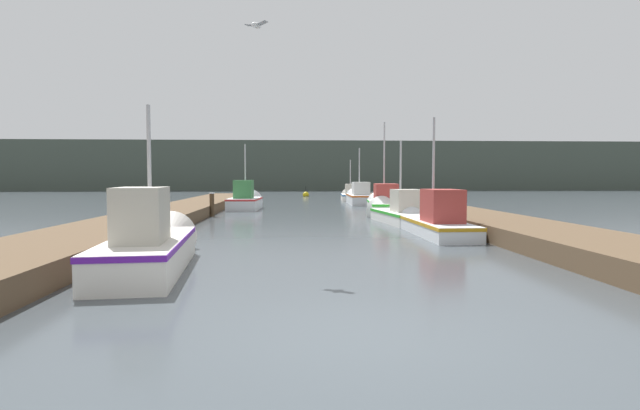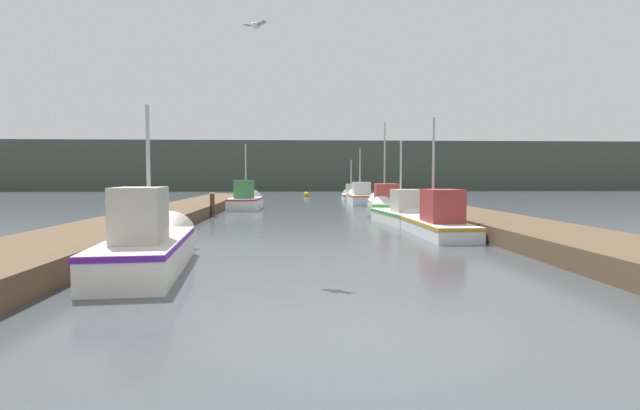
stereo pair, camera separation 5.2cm
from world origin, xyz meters
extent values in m
plane|color=#3D4449|center=(0.00, 0.00, 0.00)|extent=(200.00, 200.00, 0.00)
cube|color=brown|center=(-6.08, 16.00, 0.25)|extent=(2.77, 40.00, 0.50)
cube|color=brown|center=(6.08, 16.00, 0.25)|extent=(2.77, 40.00, 0.50)
cube|color=#424C42|center=(0.00, 68.59, 3.35)|extent=(120.00, 16.00, 6.70)
cube|color=silver|center=(-3.67, 4.28, 0.33)|extent=(1.80, 4.56, 0.66)
cube|color=#5C1C9D|center=(-3.67, 4.28, 0.60)|extent=(1.83, 4.59, 0.10)
cone|color=silver|center=(-3.92, 6.97, 0.33)|extent=(1.40, 1.07, 1.31)
cube|color=#B2AD9E|center=(-3.62, 3.72, 1.17)|extent=(0.98, 1.41, 1.02)
cylinder|color=#B2B2B7|center=(-3.70, 4.61, 1.99)|extent=(0.08, 0.08, 2.66)
cube|color=silver|center=(3.81, 10.06, 0.24)|extent=(1.41, 4.84, 0.47)
cube|color=#BB8417|center=(3.81, 10.06, 0.41)|extent=(1.44, 4.87, 0.10)
cone|color=silver|center=(3.76, 12.96, 0.24)|extent=(1.28, 0.98, 1.26)
cube|color=#99332D|center=(3.82, 9.46, 0.98)|extent=(1.03, 1.50, 1.01)
cylinder|color=#B2B2B7|center=(3.80, 10.43, 2.14)|extent=(0.08, 0.08, 3.33)
cube|color=silver|center=(3.66, 14.30, 0.24)|extent=(1.99, 4.24, 0.48)
cube|color=green|center=(3.66, 14.30, 0.42)|extent=(2.03, 4.28, 0.10)
cone|color=silver|center=(3.40, 16.84, 0.24)|extent=(1.60, 1.13, 1.50)
cube|color=#B2AD9E|center=(3.72, 13.79, 0.93)|extent=(1.17, 1.26, 0.89)
cylinder|color=#B2B2B7|center=(3.63, 14.61, 1.93)|extent=(0.08, 0.08, 2.89)
cube|color=silver|center=(3.80, 19.02, 0.32)|extent=(1.99, 5.26, 0.64)
cube|color=green|center=(3.80, 19.02, 0.58)|extent=(2.02, 5.29, 0.10)
cone|color=silver|center=(4.12, 22.24, 0.32)|extent=(1.53, 1.46, 1.40)
cube|color=#99332D|center=(3.73, 18.38, 1.09)|extent=(1.26, 2.23, 0.90)
cylinder|color=#B2B2B7|center=(3.84, 19.41, 2.63)|extent=(0.08, 0.08, 3.99)
cube|color=silver|center=(-3.52, 22.85, 0.34)|extent=(1.77, 3.75, 0.67)
cube|color=red|center=(-3.52, 22.85, 0.61)|extent=(1.80, 3.79, 0.10)
cone|color=silver|center=(-3.43, 25.03, 0.34)|extent=(1.56, 0.73, 1.53)
cube|color=#387A42|center=(-3.54, 22.39, 1.18)|extent=(1.06, 1.18, 1.01)
cylinder|color=#B2B2B7|center=(-3.51, 23.13, 2.20)|extent=(0.08, 0.08, 3.06)
cube|color=silver|center=(3.77, 27.98, 0.33)|extent=(1.57, 4.69, 0.67)
cube|color=#D65E1B|center=(3.77, 27.98, 0.61)|extent=(1.60, 4.72, 0.10)
cone|color=silver|center=(3.84, 30.87, 0.33)|extent=(1.41, 1.14, 1.38)
cube|color=silver|center=(3.75, 27.40, 1.09)|extent=(1.12, 1.58, 0.85)
cylinder|color=#B2B2B7|center=(3.78, 28.33, 2.25)|extent=(0.08, 0.08, 3.17)
cube|color=silver|center=(3.81, 33.76, 0.24)|extent=(1.60, 3.67, 0.48)
cube|color=#115492|center=(3.81, 33.76, 0.42)|extent=(1.63, 3.70, 0.10)
cone|color=silver|center=(3.93, 35.89, 0.24)|extent=(1.36, 0.75, 1.33)
cube|color=#B2AD9E|center=(3.78, 33.31, 0.89)|extent=(0.92, 1.14, 0.82)
cylinder|color=#B2B2B7|center=(3.82, 34.03, 1.86)|extent=(0.08, 0.08, 2.74)
cylinder|color=#473523|center=(4.88, 24.49, 0.60)|extent=(0.28, 0.28, 1.20)
cylinder|color=silver|center=(4.88, 24.49, 1.22)|extent=(0.32, 0.32, 0.04)
cylinder|color=#473523|center=(4.65, 14.07, 0.57)|extent=(0.28, 0.28, 1.14)
cylinder|color=silver|center=(4.65, 14.07, 1.16)|extent=(0.32, 0.32, 0.04)
cylinder|color=#473523|center=(-4.60, 18.02, 0.54)|extent=(0.22, 0.22, 1.08)
cylinder|color=silver|center=(-4.60, 18.02, 1.10)|extent=(0.25, 0.25, 0.04)
sphere|color=gold|center=(0.46, 41.54, 0.16)|extent=(0.59, 0.59, 0.59)
cylinder|color=black|center=(0.46, 41.54, 0.71)|extent=(0.06, 0.06, 0.50)
ellipsoid|color=white|center=(-1.58, 5.30, 5.13)|extent=(0.27, 0.31, 0.12)
cube|color=gray|center=(-1.69, 5.37, 5.15)|extent=(0.29, 0.25, 0.07)
cube|color=gray|center=(-1.46, 5.22, 5.15)|extent=(0.29, 0.25, 0.07)
camera|label=1|loc=(-0.81, -5.68, 1.88)|focal=28.00mm
camera|label=2|loc=(-0.76, -5.68, 1.88)|focal=28.00mm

